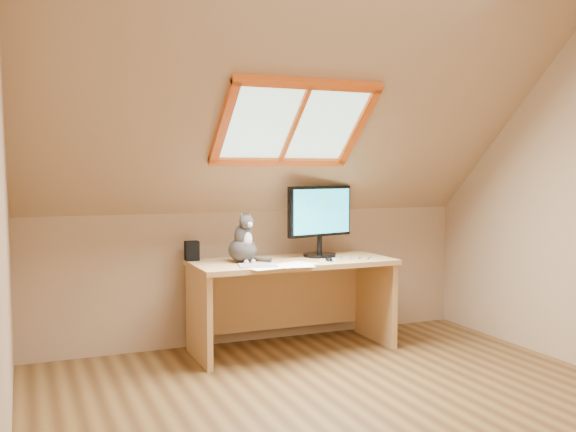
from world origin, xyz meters
name	(u,v)px	position (x,y,z in m)	size (l,w,h in m)	color
ground	(371,419)	(0.00, 0.00, 0.00)	(3.50, 3.50, 0.00)	brown
room_shell	(383,147)	(0.00, -0.09, 1.43)	(3.52, 3.52, 2.41)	#A28261
desk	(289,287)	(0.13, 1.44, 0.45)	(1.46, 0.64, 0.67)	tan
monitor	(320,216)	(0.39, 1.46, 0.97)	(0.57, 0.24, 0.53)	black
cat	(243,244)	(-0.23, 1.41, 0.80)	(0.25, 0.28, 0.37)	#3E3936
desk_speaker	(192,251)	(-0.55, 1.63, 0.74)	(0.10, 0.10, 0.14)	black
graphics_tablet	(258,265)	(-0.20, 1.18, 0.67)	(0.25, 0.18, 0.01)	#B2B2B7
mouse	(329,260)	(0.34, 1.19, 0.68)	(0.05, 0.09, 0.03)	black
papers	(282,266)	(-0.06, 1.12, 0.67)	(0.35, 0.30, 0.01)	white
cables	(345,259)	(0.50, 1.26, 0.67)	(0.51, 0.26, 0.01)	silver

